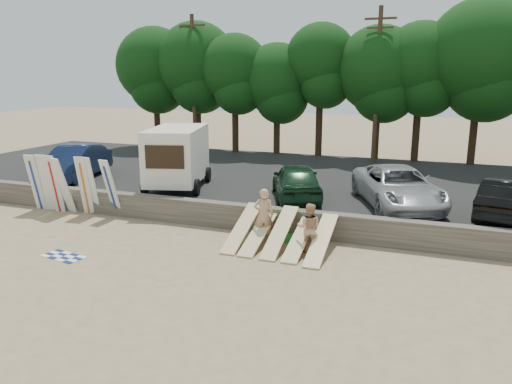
# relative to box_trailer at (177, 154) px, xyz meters

# --- Properties ---
(ground) EXTENTS (120.00, 120.00, 0.00)m
(ground) POSITION_rel_box_trailer_xyz_m (5.69, -5.88, -2.29)
(ground) COLOR tan
(ground) RESTS_ON ground
(seawall) EXTENTS (44.00, 0.50, 1.00)m
(seawall) POSITION_rel_box_trailer_xyz_m (5.69, -2.88, -1.79)
(seawall) COLOR #6B6356
(seawall) RESTS_ON ground
(parking_lot) EXTENTS (44.00, 14.50, 0.70)m
(parking_lot) POSITION_rel_box_trailer_xyz_m (5.69, 4.62, -1.94)
(parking_lot) COLOR #282828
(parking_lot) RESTS_ON ground
(treeline) EXTENTS (33.26, 6.61, 9.46)m
(treeline) POSITION_rel_box_trailer_xyz_m (6.35, 11.62, 4.27)
(treeline) COLOR #382616
(treeline) RESTS_ON parking_lot
(utility_poles) EXTENTS (25.80, 0.26, 9.00)m
(utility_poles) POSITION_rel_box_trailer_xyz_m (7.69, 10.12, 3.14)
(utility_poles) COLOR #473321
(utility_poles) RESTS_ON parking_lot
(box_trailer) EXTENTS (3.45, 4.88, 2.83)m
(box_trailer) POSITION_rel_box_trailer_xyz_m (0.00, 0.00, 0.00)
(box_trailer) COLOR white
(box_trailer) RESTS_ON parking_lot
(car_0) EXTENTS (2.82, 5.42, 1.70)m
(car_0) POSITION_rel_box_trailer_xyz_m (-5.96, -0.03, -0.73)
(car_0) COLOR #121F41
(car_0) RESTS_ON parking_lot
(car_1) EXTENTS (3.46, 5.01, 1.58)m
(car_1) POSITION_rel_box_trailer_xyz_m (5.85, -0.20, -0.79)
(car_1) COLOR black
(car_1) RESTS_ON parking_lot
(car_2) EXTENTS (4.69, 6.29, 1.59)m
(car_2) POSITION_rel_box_trailer_xyz_m (10.00, 0.20, -0.79)
(car_2) COLOR #A6A6AB
(car_2) RESTS_ON parking_lot
(car_3) EXTENTS (2.51, 4.77, 1.49)m
(car_3) POSITION_rel_box_trailer_xyz_m (13.92, -0.30, -0.84)
(car_3) COLOR black
(car_3) RESTS_ON parking_lot
(surfboard_upright_0) EXTENTS (0.57, 0.68, 2.55)m
(surfboard_upright_0) POSITION_rel_box_trailer_xyz_m (-5.17, -3.51, -1.01)
(surfboard_upright_0) COLOR white
(surfboard_upright_0) RESTS_ON ground
(surfboard_upright_1) EXTENTS (0.55, 0.59, 2.56)m
(surfboard_upright_1) POSITION_rel_box_trailer_xyz_m (-4.67, -3.42, -1.00)
(surfboard_upright_1) COLOR white
(surfboard_upright_1) RESTS_ON ground
(surfboard_upright_2) EXTENTS (0.50, 0.53, 2.57)m
(surfboard_upright_2) POSITION_rel_box_trailer_xyz_m (-4.12, -3.51, -1.00)
(surfboard_upright_2) COLOR white
(surfboard_upright_2) RESTS_ON ground
(surfboard_upright_3) EXTENTS (0.60, 0.90, 2.50)m
(surfboard_upright_3) POSITION_rel_box_trailer_xyz_m (-3.66, -3.50, -1.04)
(surfboard_upright_3) COLOR white
(surfboard_upright_3) RESTS_ON ground
(surfboard_upright_4) EXTENTS (0.54, 0.56, 2.57)m
(surfboard_upright_4) POSITION_rel_box_trailer_xyz_m (-2.67, -3.33, -1.00)
(surfboard_upright_4) COLOR white
(surfboard_upright_4) RESTS_ON ground
(surfboard_upright_5) EXTENTS (0.54, 0.61, 2.56)m
(surfboard_upright_5) POSITION_rel_box_trailer_xyz_m (-2.41, -3.25, -1.01)
(surfboard_upright_5) COLOR white
(surfboard_upright_5) RESTS_ON ground
(surfboard_upright_6) EXTENTS (0.62, 0.81, 2.53)m
(surfboard_upright_6) POSITION_rel_box_trailer_xyz_m (-1.34, -3.30, -1.02)
(surfboard_upright_6) COLOR white
(surfboard_upright_6) RESTS_ON ground
(surfboard_low_0) EXTENTS (0.56, 2.82, 1.14)m
(surfboard_low_0) POSITION_rel_box_trailer_xyz_m (5.03, -4.36, -1.71)
(surfboard_low_0) COLOR beige
(surfboard_low_0) RESTS_ON ground
(surfboard_low_1) EXTENTS (0.56, 2.89, 0.93)m
(surfboard_low_1) POSITION_rel_box_trailer_xyz_m (5.69, -4.36, -1.82)
(surfboard_low_1) COLOR beige
(surfboard_low_1) RESTS_ON ground
(surfboard_low_2) EXTENTS (0.56, 2.81, 1.18)m
(surfboard_low_2) POSITION_rel_box_trailer_xyz_m (6.48, -4.43, -1.70)
(surfboard_low_2) COLOR beige
(surfboard_low_2) RESTS_ON ground
(surfboard_low_3) EXTENTS (0.56, 2.90, 0.91)m
(surfboard_low_3) POSITION_rel_box_trailer_xyz_m (7.21, -4.38, -1.83)
(surfboard_low_3) COLOR beige
(surfboard_low_3) RESTS_ON ground
(surfboard_low_4) EXTENTS (0.56, 2.86, 1.05)m
(surfboard_low_4) POSITION_rel_box_trailer_xyz_m (7.99, -4.55, -1.76)
(surfboard_low_4) COLOR beige
(surfboard_low_4) RESTS_ON ground
(beachgoer_a) EXTENTS (0.83, 0.67, 1.96)m
(beachgoer_a) POSITION_rel_box_trailer_xyz_m (5.69, -3.91, -1.30)
(beachgoer_a) COLOR tan
(beachgoer_a) RESTS_ON ground
(beachgoer_b) EXTENTS (0.89, 0.73, 1.71)m
(beachgoer_b) POSITION_rel_box_trailer_xyz_m (7.51, -4.42, -1.43)
(beachgoer_b) COLOR tan
(beachgoer_b) RESTS_ON ground
(cooler) EXTENTS (0.45, 0.39, 0.32)m
(cooler) POSITION_rel_box_trailer_xyz_m (6.65, -3.75, -2.13)
(cooler) COLOR green
(cooler) RESTS_ON ground
(gear_bag) EXTENTS (0.35, 0.31, 0.22)m
(gear_bag) POSITION_rel_box_trailer_xyz_m (7.01, -3.48, -2.18)
(gear_bag) COLOR #C16F16
(gear_bag) RESTS_ON ground
(beach_towel) EXTENTS (1.75, 1.75, 0.00)m
(beach_towel) POSITION_rel_box_trailer_xyz_m (-0.04, -7.78, -2.28)
(beach_towel) COLOR white
(beach_towel) RESTS_ON ground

